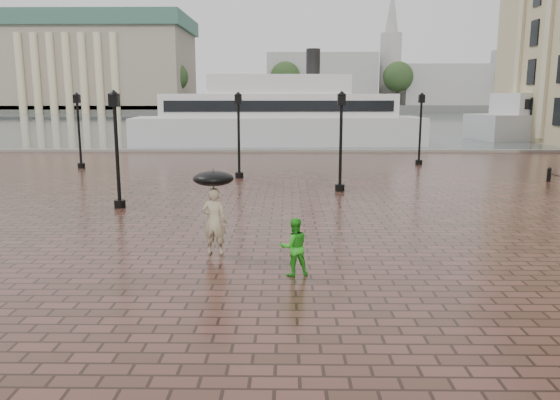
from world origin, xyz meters
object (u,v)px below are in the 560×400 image
(street_lamps, at_px, (246,135))
(ferry_near, at_px, (279,116))
(adult_pedestrian, at_px, (214,221))
(child_pedestrian, at_px, (294,247))

(street_lamps, distance_m, ferry_near, 21.10)
(adult_pedestrian, bearing_deg, street_lamps, -78.57)
(adult_pedestrian, bearing_deg, ferry_near, -81.25)
(street_lamps, bearing_deg, adult_pedestrian, -89.28)
(street_lamps, distance_m, adult_pedestrian, 14.03)
(adult_pedestrian, xyz_separation_m, ferry_near, (1.20, 35.02, 1.60))
(street_lamps, relative_size, adult_pedestrian, 11.49)
(ferry_near, bearing_deg, street_lamps, -97.28)
(adult_pedestrian, height_order, child_pedestrian, adult_pedestrian)
(child_pedestrian, height_order, ferry_near, ferry_near)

